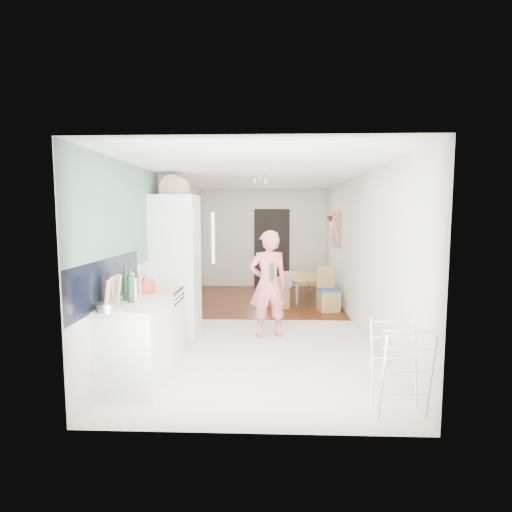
# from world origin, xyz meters

# --- Properties ---
(room_shell) EXTENTS (3.20, 7.00, 2.50)m
(room_shell) POSITION_xyz_m (0.00, 0.00, 1.25)
(room_shell) COLOR beige
(room_shell) RESTS_ON ground
(floor) EXTENTS (3.20, 7.00, 0.01)m
(floor) POSITION_xyz_m (0.00, 0.00, 0.00)
(floor) COLOR silver
(floor) RESTS_ON ground
(wood_floor_overlay) EXTENTS (3.20, 3.30, 0.01)m
(wood_floor_overlay) POSITION_xyz_m (0.00, 1.85, 0.01)
(wood_floor_overlay) COLOR #57200A
(wood_floor_overlay) RESTS_ON room_shell
(sage_wall_panel) EXTENTS (0.02, 3.00, 1.30)m
(sage_wall_panel) POSITION_xyz_m (-1.59, -2.00, 1.85)
(sage_wall_panel) COLOR slate
(sage_wall_panel) RESTS_ON room_shell
(tile_splashback) EXTENTS (0.02, 1.90, 0.50)m
(tile_splashback) POSITION_xyz_m (-1.59, -2.55, 1.15)
(tile_splashback) COLOR black
(tile_splashback) RESTS_ON room_shell
(doorway_recess) EXTENTS (0.90, 0.04, 2.00)m
(doorway_recess) POSITION_xyz_m (0.20, 3.48, 1.00)
(doorway_recess) COLOR black
(doorway_recess) RESTS_ON room_shell
(base_cabinet) EXTENTS (0.60, 0.90, 0.86)m
(base_cabinet) POSITION_xyz_m (-1.30, -2.55, 0.43)
(base_cabinet) COLOR white
(base_cabinet) RESTS_ON room_shell
(worktop) EXTENTS (0.62, 0.92, 0.06)m
(worktop) POSITION_xyz_m (-1.30, -2.55, 0.89)
(worktop) COLOR beige
(worktop) RESTS_ON room_shell
(range_cooker) EXTENTS (0.60, 0.60, 0.88)m
(range_cooker) POSITION_xyz_m (-1.30, -1.80, 0.44)
(range_cooker) COLOR white
(range_cooker) RESTS_ON room_shell
(cooker_top) EXTENTS (0.60, 0.60, 0.04)m
(cooker_top) POSITION_xyz_m (-1.30, -1.80, 0.90)
(cooker_top) COLOR silver
(cooker_top) RESTS_ON room_shell
(fridge_housing) EXTENTS (0.66, 0.66, 2.15)m
(fridge_housing) POSITION_xyz_m (-1.27, -0.78, 1.07)
(fridge_housing) COLOR white
(fridge_housing) RESTS_ON room_shell
(fridge_door) EXTENTS (0.14, 0.56, 0.70)m
(fridge_door) POSITION_xyz_m (-0.66, -1.08, 1.55)
(fridge_door) COLOR white
(fridge_door) RESTS_ON room_shell
(fridge_interior) EXTENTS (0.02, 0.52, 0.66)m
(fridge_interior) POSITION_xyz_m (-0.96, -0.78, 1.55)
(fridge_interior) COLOR white
(fridge_interior) RESTS_ON room_shell
(pinboard) EXTENTS (0.03, 0.90, 0.70)m
(pinboard) POSITION_xyz_m (1.58, 1.90, 1.55)
(pinboard) COLOR tan
(pinboard) RESTS_ON room_shell
(pinboard_frame) EXTENTS (0.00, 0.94, 0.74)m
(pinboard_frame) POSITION_xyz_m (1.57, 1.90, 1.55)
(pinboard_frame) COLOR #B0843E
(pinboard_frame) RESTS_ON room_shell
(wall_sconce) EXTENTS (0.18, 0.18, 0.16)m
(wall_sconce) POSITION_xyz_m (1.54, 2.55, 1.75)
(wall_sconce) COLOR maroon
(wall_sconce) RESTS_ON room_shell
(person) EXTENTS (0.79, 0.61, 1.93)m
(person) POSITION_xyz_m (0.13, -0.75, 0.96)
(person) COLOR #E06C6C
(person) RESTS_ON floor
(dining_table) EXTENTS (0.92, 1.35, 0.43)m
(dining_table) POSITION_xyz_m (0.94, 2.10, 0.22)
(dining_table) COLOR #B0843E
(dining_table) RESTS_ON floor
(dining_chair) EXTENTS (0.42, 0.42, 0.87)m
(dining_chair) POSITION_xyz_m (1.28, 0.86, 0.43)
(dining_chair) COLOR #B0843E
(dining_chair) RESTS_ON floor
(stool) EXTENTS (0.44, 0.44, 0.44)m
(stool) POSITION_xyz_m (0.33, 1.09, 0.22)
(stool) COLOR #B0843E
(stool) RESTS_ON floor
(grey_drape) EXTENTS (0.47, 0.47, 0.17)m
(grey_drape) POSITION_xyz_m (0.35, 1.09, 0.53)
(grey_drape) COLOR gray
(grey_drape) RESTS_ON stool
(drying_rack) EXTENTS (0.44, 0.40, 0.86)m
(drying_rack) POSITION_xyz_m (1.38, -3.09, 0.43)
(drying_rack) COLOR white
(drying_rack) RESTS_ON floor
(bread_bin) EXTENTS (0.47, 0.45, 0.21)m
(bread_bin) POSITION_xyz_m (-1.27, -0.70, 2.26)
(bread_bin) COLOR tan
(bread_bin) RESTS_ON fridge_housing
(red_casserole) EXTENTS (0.29, 0.29, 0.15)m
(red_casserole) POSITION_xyz_m (-1.37, -1.99, 1.00)
(red_casserole) COLOR red
(red_casserole) RESTS_ON cooker_top
(steel_pan) EXTENTS (0.22, 0.22, 0.09)m
(steel_pan) POSITION_xyz_m (-1.44, -2.98, 0.96)
(steel_pan) COLOR silver
(steel_pan) RESTS_ON worktop
(held_bottle) EXTENTS (0.06, 0.06, 0.27)m
(held_bottle) POSITION_xyz_m (0.19, -0.92, 1.03)
(held_bottle) COLOR #1C3F20
(held_bottle) RESTS_ON person
(bottle_a) EXTENTS (0.08, 0.08, 0.29)m
(bottle_a) POSITION_xyz_m (-1.34, -2.55, 1.07)
(bottle_a) COLOR #1C3F20
(bottle_a) RESTS_ON worktop
(bottle_b) EXTENTS (0.09, 0.09, 0.31)m
(bottle_b) POSITION_xyz_m (-1.43, -2.44, 1.08)
(bottle_b) COLOR #1C3F20
(bottle_b) RESTS_ON worktop
(bottle_c) EXTENTS (0.10, 0.10, 0.24)m
(bottle_c) POSITION_xyz_m (-1.37, -2.40, 1.04)
(bottle_c) COLOR silver
(bottle_c) RESTS_ON worktop
(pepper_mill_front) EXTENTS (0.07, 0.07, 0.22)m
(pepper_mill_front) POSITION_xyz_m (-1.39, -2.11, 1.03)
(pepper_mill_front) COLOR tan
(pepper_mill_front) RESTS_ON worktop
(pepper_mill_back) EXTENTS (0.06, 0.06, 0.20)m
(pepper_mill_back) POSITION_xyz_m (-1.34, -2.02, 1.02)
(pepper_mill_back) COLOR tan
(pepper_mill_back) RESTS_ON worktop
(chopping_boards) EXTENTS (0.04, 0.25, 0.34)m
(chopping_boards) POSITION_xyz_m (-1.41, -2.86, 1.09)
(chopping_boards) COLOR tan
(chopping_boards) RESTS_ON worktop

